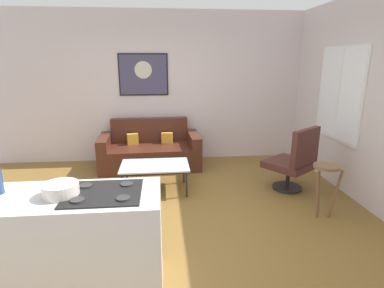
% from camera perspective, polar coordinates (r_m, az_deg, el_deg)
% --- Properties ---
extents(ground, '(6.40, 6.40, 0.04)m').
position_cam_1_polar(ground, '(4.08, -3.81, -13.34)').
color(ground, brown).
extents(back_wall, '(6.40, 0.05, 2.80)m').
position_cam_1_polar(back_wall, '(6.03, -4.84, 10.21)').
color(back_wall, silver).
rests_on(back_wall, ground).
extents(right_wall, '(0.05, 6.40, 2.80)m').
position_cam_1_polar(right_wall, '(4.76, 29.38, 6.94)').
color(right_wall, beige).
rests_on(right_wall, ground).
extents(couch, '(1.82, 0.91, 0.86)m').
position_cam_1_polar(couch, '(5.77, -7.64, -1.38)').
color(couch, '#482217').
rests_on(couch, ground).
extents(coffee_table, '(1.00, 0.64, 0.41)m').
position_cam_1_polar(coffee_table, '(4.68, -6.83, -4.16)').
color(coffee_table, silver).
rests_on(coffee_table, ground).
extents(armchair, '(0.87, 0.86, 0.98)m').
position_cam_1_polar(armchair, '(4.87, 18.26, -2.99)').
color(armchair, black).
rests_on(armchair, ground).
extents(bar_stool, '(0.36, 0.36, 0.68)m').
position_cam_1_polar(bar_stool, '(4.20, 23.25, -5.63)').
color(bar_stool, brown).
rests_on(bar_stool, ground).
extents(kitchen_counter, '(1.41, 0.65, 0.92)m').
position_cam_1_polar(kitchen_counter, '(2.89, -20.32, -16.75)').
color(kitchen_counter, silver).
rests_on(kitchen_counter, ground).
extents(mixing_bowl, '(0.28, 0.28, 0.10)m').
position_cam_1_polar(mixing_bowl, '(2.68, -22.89, -7.76)').
color(mixing_bowl, silver).
rests_on(mixing_bowl, kitchen_counter).
extents(wall_painting, '(0.91, 0.03, 0.77)m').
position_cam_1_polar(wall_painting, '(5.98, -8.89, 12.46)').
color(wall_painting, black).
extents(window, '(0.03, 1.18, 1.41)m').
position_cam_1_polar(window, '(5.24, 25.36, 8.23)').
color(window, silver).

